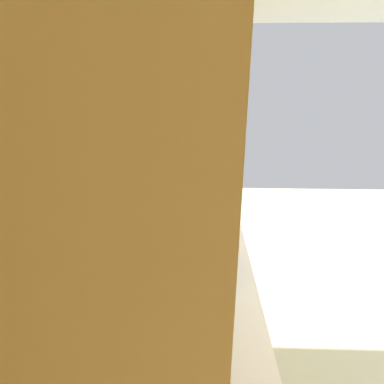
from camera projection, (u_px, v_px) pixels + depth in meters
name	position (u px, v px, depth m)	size (l,w,h in m)	color
ground_plane	(364.00, 336.00, 2.46)	(6.96, 6.96, 0.00)	beige
wall_back	(148.00, 184.00, 2.05)	(4.47, 0.12, 2.57)	#EDC981
counter_run	(199.00, 331.00, 1.93)	(3.47, 0.63, 0.90)	#D4B868
upper_cabinets	(174.00, 108.00, 1.45)	(2.54, 0.33, 0.56)	#DCB468
oven_range	(202.00, 202.00, 3.88)	(0.72, 0.64, 1.08)	#B7BABF
microwave	(197.00, 247.00, 1.77)	(0.53, 0.35, 0.28)	white
bowl	(210.00, 193.00, 2.86)	(0.16, 0.16, 0.07)	#D84C47
kettle	(212.00, 214.00, 2.34)	(0.21, 0.16, 0.18)	#B7BABF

